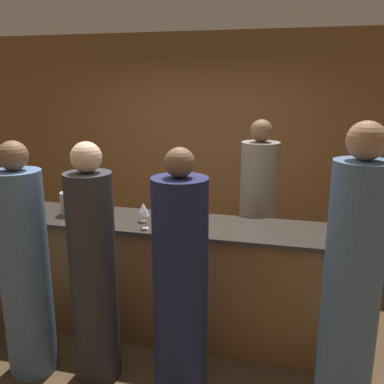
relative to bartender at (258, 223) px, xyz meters
The scene contains 16 objects.
ground_plane 1.40m from the bartender, 140.65° to the right, with size 14.00×14.00×0.00m, color #4C3823.
back_wall 1.68m from the bartender, 122.30° to the left, with size 8.00×0.06×2.80m.
bar_counter 1.16m from the bartender, 140.65° to the right, with size 3.60×0.64×1.04m.
bartender is the anchor object (origin of this frame).
guest_0 1.49m from the bartender, 104.76° to the right, with size 0.38×0.38×1.80m.
guest_1 1.75m from the bartender, 127.00° to the right, with size 0.34×0.34×1.81m.
guest_2 2.15m from the bartender, 137.26° to the right, with size 0.36×0.36×1.80m.
guest_3 1.64m from the bartender, 64.32° to the right, with size 0.34×0.34×1.99m.
wine_bottle_0 1.55m from the bartender, 155.29° to the right, with size 0.07×0.07×0.28m.
ice_bucket 1.78m from the bartender, 156.80° to the right, with size 0.18×0.18×0.20m.
wine_glass_0 2.08m from the bartender, 158.48° to the right, with size 0.08×0.08×0.16m.
wine_glass_1 2.19m from the bartender, 160.62° to the right, with size 0.08×0.08×0.18m.
wine_glass_2 1.07m from the bartender, 113.31° to the right, with size 0.07×0.07×0.16m.
wine_glass_4 1.03m from the bartender, 135.32° to the right, with size 0.07×0.07×0.18m.
wine_glass_5 1.26m from the bartender, 132.12° to the right, with size 0.06×0.06×0.17m.
wine_glass_6 1.20m from the bartender, 140.66° to the right, with size 0.08×0.08×0.16m.
Camera 1 is at (1.20, -3.31, 2.19)m, focal length 40.00 mm.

